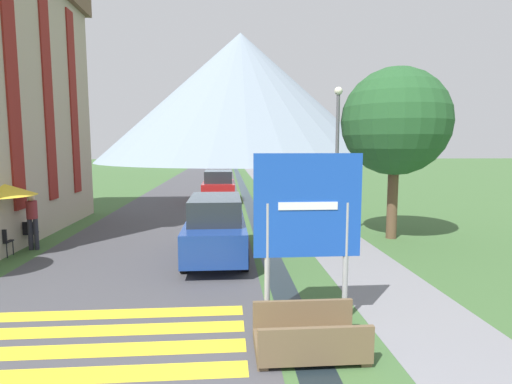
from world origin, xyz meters
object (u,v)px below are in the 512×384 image
(parked_car_far, at_px, (219,186))
(cafe_umbrella_middle_yellow, at_px, (0,189))
(person_standing_terrace, at_px, (32,218))
(cafe_chair_far_left, at_px, (29,232))
(streetlamp, at_px, (337,150))
(footbridge, at_px, (309,338))
(road_sign, at_px, (308,217))
(parked_car_near, at_px, (216,227))
(tree_by_path, at_px, (395,122))
(cafe_chair_middle, at_px, (2,240))

(parked_car_far, relative_size, cafe_umbrella_middle_yellow, 1.83)
(parked_car_far, xyz_separation_m, person_standing_terrace, (-5.59, -10.86, 0.12))
(cafe_chair_far_left, relative_size, cafe_umbrella_middle_yellow, 0.39)
(person_standing_terrace, distance_m, streetlamp, 10.14)
(footbridge, distance_m, person_standing_terrace, 10.08)
(road_sign, distance_m, cafe_chair_far_left, 10.02)
(person_standing_terrace, bearing_deg, footbridge, -43.03)
(parked_car_near, relative_size, streetlamp, 0.85)
(tree_by_path, bearing_deg, person_standing_terrace, -176.48)
(cafe_umbrella_middle_yellow, height_order, person_standing_terrace, cafe_umbrella_middle_yellow)
(parked_car_near, bearing_deg, road_sign, -68.34)
(cafe_chair_far_left, xyz_separation_m, cafe_umbrella_middle_yellow, (-0.25, -0.96, 1.48))
(streetlamp, bearing_deg, person_standing_terrace, -175.14)
(parked_car_far, relative_size, tree_by_path, 0.68)
(parked_car_near, xyz_separation_m, parked_car_far, (-0.15, 12.19, 0.00))
(person_standing_terrace, bearing_deg, cafe_chair_middle, -120.79)
(tree_by_path, bearing_deg, footbridge, -120.86)
(footbridge, xyz_separation_m, cafe_chair_far_left, (-7.64, 7.17, 0.29))
(person_standing_terrace, bearing_deg, streetlamp, 4.86)
(parked_car_near, bearing_deg, tree_by_path, 18.58)
(parked_car_far, xyz_separation_m, cafe_umbrella_middle_yellow, (-6.14, -11.50, 1.08))
(parked_car_near, distance_m, cafe_umbrella_middle_yellow, 6.42)
(footbridge, height_order, person_standing_terrace, person_standing_terrace)
(cafe_umbrella_middle_yellow, xyz_separation_m, tree_by_path, (12.43, 1.38, 2.08))
(parked_car_near, distance_m, parked_car_far, 12.19)
(road_sign, distance_m, parked_car_near, 4.92)
(footbridge, xyz_separation_m, tree_by_path, (4.53, 7.59, 3.84))
(cafe_chair_far_left, height_order, tree_by_path, tree_by_path)
(parked_car_far, bearing_deg, footbridge, -84.34)
(parked_car_far, bearing_deg, tree_by_path, -58.16)
(road_sign, xyz_separation_m, cafe_umbrella_middle_yellow, (-8.07, 5.15, 0.01))
(person_standing_terrace, relative_size, streetlamp, 0.34)
(cafe_chair_far_left, bearing_deg, parked_car_near, 6.76)
(footbridge, relative_size, parked_car_far, 0.42)
(cafe_chair_far_left, relative_size, streetlamp, 0.16)
(parked_car_near, relative_size, person_standing_terrace, 2.52)
(road_sign, xyz_separation_m, cafe_chair_middle, (-8.02, 4.96, -1.46))
(parked_car_near, height_order, person_standing_terrace, parked_car_near)
(footbridge, height_order, streetlamp, streetlamp)
(parked_car_near, relative_size, tree_by_path, 0.75)
(parked_car_near, relative_size, cafe_umbrella_middle_yellow, 2.03)
(footbridge, relative_size, cafe_chair_far_left, 2.00)
(cafe_chair_far_left, distance_m, cafe_umbrella_middle_yellow, 1.78)
(parked_car_near, bearing_deg, person_standing_terrace, 166.95)
(parked_car_far, distance_m, streetlamp, 11.12)
(road_sign, relative_size, tree_by_path, 0.53)
(parked_car_near, distance_m, cafe_chair_far_left, 6.27)
(parked_car_far, distance_m, person_standing_terrace, 12.21)
(cafe_umbrella_middle_yellow, relative_size, person_standing_terrace, 1.24)
(road_sign, relative_size, streetlamp, 0.59)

